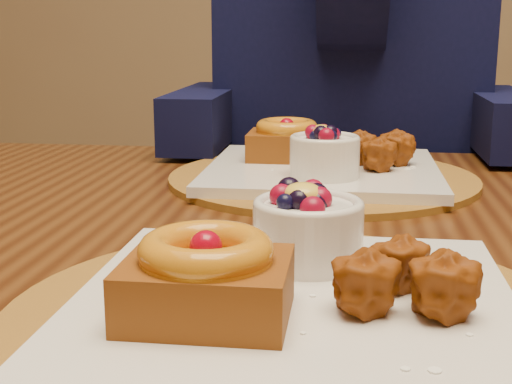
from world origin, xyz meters
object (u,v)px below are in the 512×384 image
place_setting_far (321,166)px  dining_table (311,307)px  chair_far (334,228)px  place_setting_near (292,293)px  diner (352,31)px

place_setting_far → dining_table: bearing=-89.5°
chair_far → place_setting_near: bearing=-69.2°
diner → chair_far: bearing=119.0°
place_setting_near → diner: size_ratio=0.43×
place_setting_near → chair_far: (0.01, 0.93, -0.22)m
place_setting_near → dining_table: bearing=89.5°
dining_table → chair_far: chair_far is taller
place_setting_near → place_setting_far: 0.43m
dining_table → place_setting_far: bearing=90.5°
chair_far → diner: 0.41m
place_setting_far → chair_far: chair_far is taller
dining_table → diner: bearing=87.0°
chair_far → diner: (0.02, -0.14, 0.38)m
place_setting_far → chair_far: (0.01, 0.50, -0.22)m
place_setting_far → chair_far: size_ratio=0.38×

